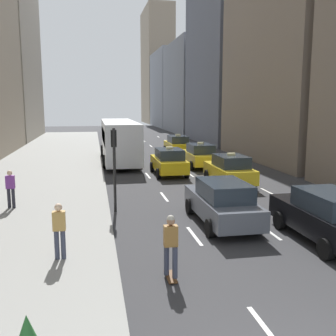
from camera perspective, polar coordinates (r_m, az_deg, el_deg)
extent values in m
cube|color=gray|center=(32.35, -16.68, 0.85)|extent=(8.00, 66.00, 0.15)
cube|color=white|center=(8.91, 14.30, -22.03)|extent=(0.12, 2.00, 0.01)
cube|color=white|center=(14.06, 3.83, -9.80)|extent=(0.12, 2.00, 0.01)
cube|color=white|center=(19.69, -0.55, -4.20)|extent=(0.12, 2.00, 0.01)
cube|color=white|center=(25.50, -2.93, -1.11)|extent=(0.12, 2.00, 0.01)
cube|color=white|center=(31.37, -4.42, 0.83)|extent=(0.12, 2.00, 0.01)
cube|color=white|center=(37.29, -5.44, 2.16)|extent=(0.12, 2.00, 0.01)
cube|color=white|center=(43.23, -6.18, 3.12)|extent=(0.12, 2.00, 0.01)
cube|color=white|center=(49.18, -6.75, 3.85)|extent=(0.12, 2.00, 0.01)
cube|color=white|center=(55.15, -7.19, 4.42)|extent=(0.12, 2.00, 0.01)
cube|color=white|center=(14.98, 14.38, -8.86)|extent=(0.12, 2.00, 0.01)
cube|color=white|center=(20.36, 7.24, -3.83)|extent=(0.12, 2.00, 0.01)
cube|color=white|center=(26.02, 3.19, -0.90)|extent=(0.12, 2.00, 0.01)
cube|color=white|center=(31.80, 0.60, 0.97)|extent=(0.12, 2.00, 0.01)
cube|color=white|center=(37.65, -1.19, 2.27)|extent=(0.12, 2.00, 0.01)
cube|color=white|center=(43.54, -2.50, 3.21)|extent=(0.12, 2.00, 0.01)
cube|color=white|center=(49.45, -3.50, 3.93)|extent=(0.12, 2.00, 0.01)
cube|color=white|center=(55.39, -4.29, 4.49)|extent=(0.12, 2.00, 0.01)
cube|color=white|center=(21.38, 14.42, -3.42)|extent=(0.12, 2.00, 0.01)
cube|color=white|center=(26.82, 9.01, -0.70)|extent=(0.12, 2.00, 0.01)
cube|color=white|center=(32.46, 5.45, 1.10)|extent=(0.12, 2.00, 0.01)
cube|color=white|center=(38.21, 2.96, 2.36)|extent=(0.12, 2.00, 0.01)
cube|color=white|center=(44.02, 1.11, 3.28)|extent=(0.12, 2.00, 0.01)
cube|color=white|center=(49.88, -0.30, 3.99)|extent=(0.12, 2.00, 0.01)
cube|color=white|center=(55.77, -1.42, 4.55)|extent=(0.12, 2.00, 0.01)
cube|color=gray|center=(34.09, 17.04, 13.98)|extent=(6.00, 15.25, 15.26)
cube|color=slate|center=(49.29, 8.20, 17.41)|extent=(6.00, 14.94, 23.30)
cube|color=gray|center=(65.00, 3.23, 11.53)|extent=(6.00, 16.74, 14.36)
cube|color=gray|center=(81.54, 0.32, 11.33)|extent=(6.00, 16.35, 15.05)
cube|color=gray|center=(98.47, -1.62, 14.44)|extent=(6.00, 15.78, 26.95)
cube|color=yellow|center=(25.73, 0.10, 0.59)|extent=(1.80, 4.40, 0.76)
cube|color=#28333D|center=(25.38, 0.21, 2.06)|extent=(1.58, 2.29, 0.64)
cube|color=#F2E599|center=(25.33, 0.21, 2.94)|extent=(0.44, 0.20, 0.14)
cylinder|color=black|center=(26.97, -2.32, 0.17)|extent=(0.22, 0.66, 0.66)
cylinder|color=black|center=(27.29, 1.42, 0.28)|extent=(0.22, 0.66, 0.66)
cylinder|color=black|center=(24.32, -1.38, -0.83)|extent=(0.22, 0.66, 0.66)
cylinder|color=black|center=(24.67, 2.75, -0.69)|extent=(0.22, 0.66, 0.66)
cube|color=yellow|center=(22.80, 8.85, -0.65)|extent=(1.80, 4.40, 0.76)
cube|color=#28333D|center=(22.45, 9.12, 1.00)|extent=(1.58, 2.29, 0.64)
cube|color=#F2E599|center=(22.40, 9.14, 1.99)|extent=(0.44, 0.20, 0.14)
cylinder|color=black|center=(23.87, 5.70, -1.06)|extent=(0.22, 0.66, 0.66)
cylinder|color=black|center=(24.44, 9.75, -0.91)|extent=(0.22, 0.66, 0.66)
cylinder|color=black|center=(21.32, 7.76, -2.35)|extent=(0.22, 0.66, 0.66)
cylinder|color=black|center=(21.95, 12.23, -2.14)|extent=(0.22, 0.66, 0.66)
cube|color=yellow|center=(36.42, 1.36, 3.14)|extent=(1.80, 4.40, 0.76)
cube|color=#28333D|center=(36.09, 1.45, 4.21)|extent=(1.58, 2.29, 0.64)
cube|color=#F2E599|center=(36.06, 1.45, 4.82)|extent=(0.44, 0.20, 0.14)
cylinder|color=black|center=(37.62, -0.42, 2.76)|extent=(0.22, 0.66, 0.66)
cylinder|color=black|center=(37.98, 2.25, 2.82)|extent=(0.22, 0.66, 0.66)
cylinder|color=black|center=(34.95, 0.38, 2.26)|extent=(0.22, 0.66, 0.66)
cylinder|color=black|center=(35.34, 3.24, 2.32)|extent=(0.22, 0.66, 0.66)
cube|color=yellow|center=(28.92, 4.57, 1.52)|extent=(1.80, 4.40, 0.76)
cube|color=#28333D|center=(28.58, 4.73, 2.84)|extent=(1.58, 2.29, 0.64)
cube|color=#F2E599|center=(28.54, 4.74, 3.62)|extent=(0.44, 0.20, 0.14)
cylinder|color=black|center=(30.06, 2.22, 1.11)|extent=(0.22, 0.66, 0.66)
cylinder|color=black|center=(30.51, 5.52, 1.19)|extent=(0.22, 0.66, 0.66)
cylinder|color=black|center=(27.44, 3.50, 0.31)|extent=(0.22, 0.66, 0.66)
cylinder|color=black|center=(27.93, 7.08, 0.42)|extent=(0.22, 0.66, 0.66)
cube|color=black|center=(14.33, 21.86, -7.07)|extent=(1.80, 4.82, 0.79)
cube|color=#28333D|center=(13.92, 22.67, -4.54)|extent=(1.58, 2.50, 0.64)
cylinder|color=black|center=(15.25, 15.86, -7.33)|extent=(0.22, 0.66, 0.66)
cylinder|color=black|center=(16.12, 21.64, -6.74)|extent=(0.22, 0.66, 0.66)
cylinder|color=black|center=(12.79, 21.92, -10.89)|extent=(0.22, 0.66, 0.66)
cube|color=#565B66|center=(15.40, 7.75, -5.46)|extent=(1.80, 4.81, 0.74)
cube|color=#28333D|center=(14.97, 8.15, -3.17)|extent=(1.58, 2.50, 0.64)
cylinder|color=black|center=(16.63, 3.13, -5.59)|extent=(0.22, 0.66, 0.66)
cylinder|color=black|center=(17.14, 9.01, -5.25)|extent=(0.22, 0.66, 0.66)
cylinder|color=black|center=(13.87, 6.11, -8.68)|extent=(0.22, 0.66, 0.66)
cylinder|color=black|center=(14.48, 13.01, -8.10)|extent=(0.22, 0.66, 0.66)
cube|color=silver|center=(31.66, -7.11, 4.14)|extent=(2.50, 11.60, 2.90)
cube|color=#28333D|center=(37.36, -7.69, 5.44)|extent=(2.30, 0.12, 1.40)
cube|color=#28333D|center=(31.58, -9.33, 4.71)|extent=(0.08, 9.86, 1.10)
cube|color=yellow|center=(37.31, -7.72, 6.81)|extent=(1.50, 0.10, 0.36)
cylinder|color=black|center=(35.32, -9.47, 2.49)|extent=(0.30, 1.00, 1.00)
cylinder|color=black|center=(35.46, -5.43, 2.60)|extent=(0.30, 1.00, 1.00)
cylinder|color=black|center=(28.59, -9.15, 0.92)|extent=(0.30, 1.00, 1.00)
cylinder|color=black|center=(28.76, -4.17, 1.06)|extent=(0.30, 1.00, 1.00)
cube|color=brown|center=(10.85, 0.39, -15.49)|extent=(0.24, 0.80, 0.03)
cylinder|color=black|center=(11.11, 0.10, -15.01)|extent=(0.18, 0.05, 0.05)
cylinder|color=black|center=(10.61, 0.69, -16.23)|extent=(0.18, 0.05, 0.05)
cylinder|color=#383D51|center=(10.77, -0.22, -13.16)|extent=(0.14, 0.14, 0.84)
cylinder|color=#383D51|center=(10.58, 1.01, -13.58)|extent=(0.14, 0.14, 0.84)
cube|color=olive|center=(10.42, 0.40, -9.81)|extent=(0.36, 0.22, 0.56)
sphere|color=#9E7051|center=(10.30, 0.40, -7.71)|extent=(0.22, 0.22, 0.22)
sphere|color=#B2AD9E|center=(10.28, 0.40, -7.39)|extent=(0.20, 0.20, 0.20)
cylinder|color=#383D51|center=(11.98, -15.83, -10.66)|extent=(0.14, 0.14, 0.86)
cylinder|color=#383D51|center=(11.97, -14.96, -10.65)|extent=(0.14, 0.14, 0.86)
cube|color=#B78C47|center=(11.75, -15.55, -7.40)|extent=(0.36, 0.22, 0.56)
sphere|color=beige|center=(11.65, -15.63, -5.51)|extent=(0.22, 0.22, 0.22)
cylinder|color=#23232D|center=(18.28, -22.07, -4.10)|extent=(0.14, 0.14, 0.86)
cylinder|color=#23232D|center=(18.25, -21.52, -4.09)|extent=(0.14, 0.14, 0.86)
cube|color=#72338C|center=(18.12, -21.93, -1.91)|extent=(0.36, 0.22, 0.56)
sphere|color=beige|center=(18.05, -22.01, -0.67)|extent=(0.22, 0.22, 0.22)
cylinder|color=black|center=(16.84, -7.76, -0.36)|extent=(0.12, 0.12, 3.60)
cube|color=black|center=(16.85, -7.90, 4.27)|extent=(0.24, 0.20, 0.72)
sphere|color=red|center=(16.94, -7.93, 5.08)|extent=(0.14, 0.14, 0.14)
sphere|color=#4C3F14|center=(16.96, -7.91, 4.30)|extent=(0.14, 0.14, 0.14)
sphere|color=#198C2D|center=(16.98, -7.90, 3.53)|extent=(0.14, 0.14, 0.14)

